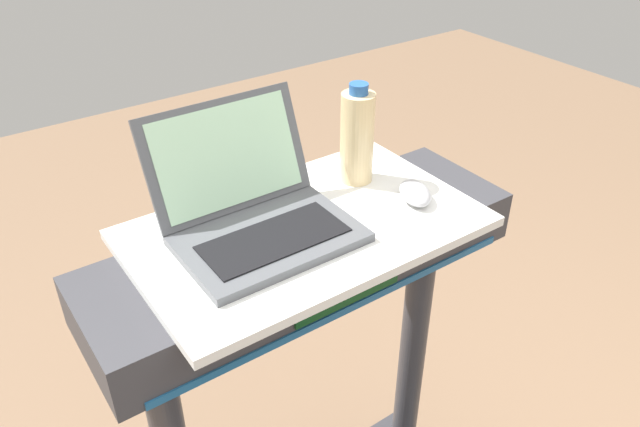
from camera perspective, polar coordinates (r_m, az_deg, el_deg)
name	(u,v)px	position (r m, az deg, el deg)	size (l,w,h in m)	color
desk_board	(305,228)	(1.23, -1.34, -1.32)	(0.68, 0.42, 0.02)	white
laptop	(255,211)	(1.18, -5.92, 0.26)	(0.33, 0.30, 0.22)	#515459
computer_mouse	(415,193)	(1.30, 8.68, 1.86)	(0.06, 0.10, 0.03)	#B2B2B7
water_bottle	(357,137)	(1.33, 3.41, 7.03)	(0.07, 0.07, 0.22)	beige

